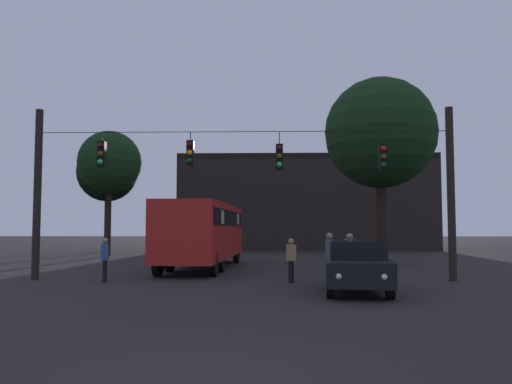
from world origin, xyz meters
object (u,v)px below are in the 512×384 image
car_near_right (357,265)px  pedestrian_crossing_center (350,253)px  pedestrian_near_bus (330,254)px  tree_right_far (380,134)px  pedestrian_crossing_left (291,258)px  pedestrian_crossing_right (105,257)px  tree_behind_building (107,172)px  city_bus (204,229)px  pedestrian_trailing (349,251)px  tree_left_silhouette (110,163)px

car_near_right → pedestrian_crossing_center: pedestrian_crossing_center is taller
pedestrian_near_bus → tree_right_far: size_ratio=0.18×
pedestrian_crossing_left → pedestrian_crossing_right: 6.58m
tree_behind_building → pedestrian_crossing_left: bearing=-59.3°
pedestrian_crossing_center → pedestrian_near_bus: bearing=-132.6°
pedestrian_near_bus → pedestrian_crossing_right: bearing=-177.1°
pedestrian_crossing_right → city_bus: bearing=67.0°
pedestrian_crossing_left → pedestrian_crossing_center: (2.27, 1.43, 0.11)m
pedestrian_crossing_left → pedestrian_crossing_right: size_ratio=0.99×
pedestrian_crossing_right → tree_right_far: bearing=37.1°
car_near_right → pedestrian_trailing: 6.10m
pedestrian_crossing_left → pedestrian_crossing_right: bearing=179.4°
city_bus → tree_right_far: tree_right_far is taller
pedestrian_crossing_right → pedestrian_trailing: bearing=20.6°
city_bus → pedestrian_near_bus: size_ratio=6.41×
pedestrian_crossing_center → car_near_right: bearing=-95.8°
car_near_right → tree_right_far: 13.33m
pedestrian_crossing_center → tree_left_silhouette: size_ratio=0.20×
pedestrian_crossing_center → tree_behind_building: tree_behind_building is taller
pedestrian_crossing_center → pedestrian_crossing_right: size_ratio=1.10×
city_bus → pedestrian_crossing_right: bearing=-113.0°
pedestrian_crossing_left → city_bus: bearing=120.9°
pedestrian_near_bus → tree_behind_building: 28.03m
pedestrian_crossing_left → tree_left_silhouette: size_ratio=0.18×
tree_behind_building → pedestrian_crossing_right: bearing=-72.6°
city_bus → tree_left_silhouette: (-7.76, 10.18, 4.46)m
tree_right_far → pedestrian_near_bus: bearing=-113.7°
car_near_right → pedestrian_trailing: pedestrian_trailing is taller
tree_left_silhouette → pedestrian_trailing: bearing=-42.9°
pedestrian_crossing_center → tree_right_far: bearing=69.3°
pedestrian_trailing → tree_right_far: 8.38m
city_bus → pedestrian_crossing_right: 7.02m
pedestrian_crossing_center → tree_behind_building: bearing=126.4°
pedestrian_crossing_center → pedestrian_crossing_left: bearing=-147.8°
car_near_right → pedestrian_near_bus: size_ratio=2.59×
pedestrian_trailing → tree_right_far: size_ratio=0.17×
pedestrian_crossing_left → tree_behind_building: tree_behind_building is taller
tree_right_far → car_near_right: bearing=-105.7°
pedestrian_crossing_center → pedestrian_trailing: size_ratio=1.02×
pedestrian_trailing → tree_behind_building: size_ratio=0.19×
pedestrian_crossing_left → pedestrian_trailing: 4.31m
city_bus → tree_left_silhouette: bearing=127.3°
car_near_right → tree_right_far: (3.21, 11.44, 6.04)m
pedestrian_crossing_center → pedestrian_trailing: (0.26, 2.05, -0.02)m
pedestrian_trailing → tree_right_far: bearing=64.7°
pedestrian_trailing → tree_left_silhouette: tree_left_silhouette is taller
pedestrian_near_bus → pedestrian_trailing: 3.22m
city_bus → pedestrian_trailing: size_ratio=6.67×
pedestrian_crossing_right → tree_right_far: size_ratio=0.16×
tree_left_silhouette → tree_behind_building: size_ratio=0.96×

